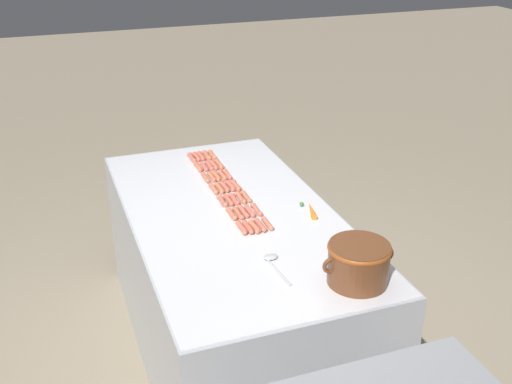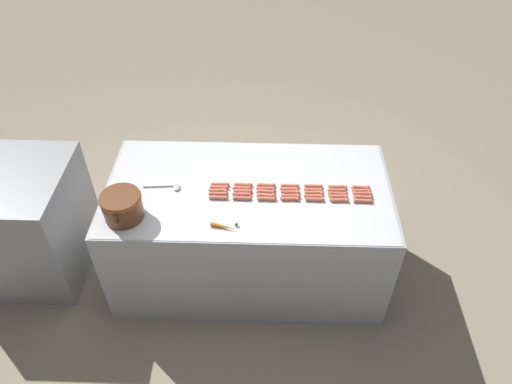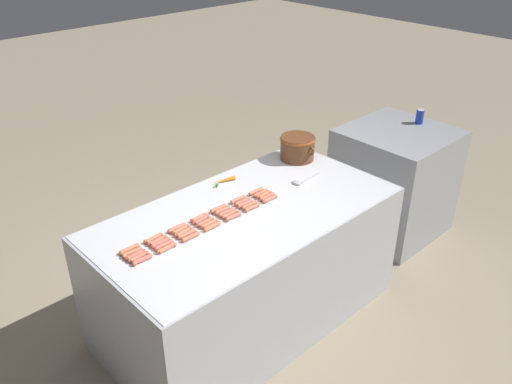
% 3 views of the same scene
% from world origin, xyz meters
% --- Properties ---
extents(ground_plane, '(20.00, 20.00, 0.00)m').
position_xyz_m(ground_plane, '(0.00, 0.00, 0.00)').
color(ground_plane, gray).
extents(griddle_counter, '(1.05, 2.03, 0.90)m').
position_xyz_m(griddle_counter, '(0.00, 0.00, 0.45)').
color(griddle_counter, '#ADAFB5').
rests_on(griddle_counter, ground_plane).
extents(hot_dog_0, '(0.03, 0.13, 0.03)m').
position_xyz_m(hot_dog_0, '(-0.13, -0.79, 0.91)').
color(hot_dog_0, '#D36F4D').
rests_on(hot_dog_0, griddle_counter).
extents(hot_dog_1, '(0.03, 0.13, 0.03)m').
position_xyz_m(hot_dog_1, '(-0.12, -0.63, 0.91)').
color(hot_dog_1, '#D2724C').
rests_on(hot_dog_1, griddle_counter).
extents(hot_dog_2, '(0.03, 0.13, 0.03)m').
position_xyz_m(hot_dog_2, '(-0.12, -0.46, 0.91)').
color(hot_dog_2, '#D46B54').
rests_on(hot_dog_2, griddle_counter).
extents(hot_dog_3, '(0.03, 0.13, 0.03)m').
position_xyz_m(hot_dog_3, '(-0.12, -0.29, 0.91)').
color(hot_dog_3, '#D86A4E').
rests_on(hot_dog_3, griddle_counter).
extents(hot_dog_4, '(0.03, 0.13, 0.03)m').
position_xyz_m(hot_dog_4, '(-0.13, -0.13, 0.91)').
color(hot_dog_4, '#CA714F').
rests_on(hot_dog_4, griddle_counter).
extents(hot_dog_5, '(0.03, 0.13, 0.03)m').
position_xyz_m(hot_dog_5, '(-0.13, 0.04, 0.91)').
color(hot_dog_5, '#CA6E53').
rests_on(hot_dog_5, griddle_counter).
extents(hot_dog_6, '(0.03, 0.13, 0.03)m').
position_xyz_m(hot_dog_6, '(-0.13, 0.20, 0.91)').
color(hot_dog_6, '#CD7154').
rests_on(hot_dog_6, griddle_counter).
extents(hot_dog_7, '(0.03, 0.13, 0.03)m').
position_xyz_m(hot_dog_7, '(-0.09, -0.80, 0.91)').
color(hot_dog_7, '#CC714E').
rests_on(hot_dog_7, griddle_counter).
extents(hot_dog_8, '(0.03, 0.13, 0.03)m').
position_xyz_m(hot_dog_8, '(-0.09, -0.62, 0.91)').
color(hot_dog_8, '#D16953').
rests_on(hot_dog_8, griddle_counter).
extents(hot_dog_9, '(0.03, 0.13, 0.03)m').
position_xyz_m(hot_dog_9, '(-0.09, -0.45, 0.91)').
color(hot_dog_9, '#D06F4E').
rests_on(hot_dog_9, griddle_counter).
extents(hot_dog_10, '(0.04, 0.13, 0.03)m').
position_xyz_m(hot_dog_10, '(-0.09, -0.30, 0.91)').
color(hot_dog_10, '#D16654').
rests_on(hot_dog_10, griddle_counter).
extents(hot_dog_11, '(0.04, 0.13, 0.03)m').
position_xyz_m(hot_dog_11, '(-0.09, -0.13, 0.91)').
color(hot_dog_11, '#CC7153').
rests_on(hot_dog_11, griddle_counter).
extents(hot_dog_12, '(0.03, 0.13, 0.03)m').
position_xyz_m(hot_dog_12, '(-0.09, 0.04, 0.91)').
color(hot_dog_12, '#D56752').
rests_on(hot_dog_12, griddle_counter).
extents(hot_dog_13, '(0.03, 0.13, 0.03)m').
position_xyz_m(hot_dog_13, '(-0.09, 0.21, 0.91)').
color(hot_dog_13, '#C9644F').
rests_on(hot_dog_13, griddle_counter).
extents(hot_dog_14, '(0.03, 0.13, 0.03)m').
position_xyz_m(hot_dog_14, '(-0.05, -0.79, 0.91)').
color(hot_dog_14, '#D6644F').
rests_on(hot_dog_14, griddle_counter).
extents(hot_dog_15, '(0.03, 0.13, 0.03)m').
position_xyz_m(hot_dog_15, '(-0.06, -0.62, 0.91)').
color(hot_dog_15, '#CD6651').
rests_on(hot_dog_15, griddle_counter).
extents(hot_dog_16, '(0.03, 0.13, 0.03)m').
position_xyz_m(hot_dog_16, '(-0.06, -0.46, 0.91)').
color(hot_dog_16, '#CA714E').
rests_on(hot_dog_16, griddle_counter).
extents(hot_dog_17, '(0.03, 0.13, 0.03)m').
position_xyz_m(hot_dog_17, '(-0.06, -0.30, 0.91)').
color(hot_dog_17, '#CA674E').
rests_on(hot_dog_17, griddle_counter).
extents(hot_dog_18, '(0.03, 0.13, 0.03)m').
position_xyz_m(hot_dog_18, '(-0.05, -0.12, 0.91)').
color(hot_dog_18, '#D66754').
rests_on(hot_dog_18, griddle_counter).
extents(hot_dog_19, '(0.03, 0.13, 0.03)m').
position_xyz_m(hot_dog_19, '(-0.06, 0.03, 0.91)').
color(hot_dog_19, '#CB6955').
rests_on(hot_dog_19, griddle_counter).
extents(hot_dog_20, '(0.04, 0.13, 0.03)m').
position_xyz_m(hot_dog_20, '(-0.05, 0.21, 0.91)').
color(hot_dog_20, '#D0724F').
rests_on(hot_dog_20, griddle_counter).
extents(hot_dog_21, '(0.03, 0.13, 0.03)m').
position_xyz_m(hot_dog_21, '(-0.02, -0.79, 0.91)').
color(hot_dog_21, '#C9694D').
rests_on(hot_dog_21, griddle_counter).
extents(hot_dog_22, '(0.03, 0.13, 0.03)m').
position_xyz_m(hot_dog_22, '(-0.02, -0.62, 0.91)').
color(hot_dog_22, '#D76856').
rests_on(hot_dog_22, griddle_counter).
extents(hot_dog_23, '(0.03, 0.13, 0.03)m').
position_xyz_m(hot_dog_23, '(-0.02, -0.46, 0.91)').
color(hot_dog_23, '#D06F52').
rests_on(hot_dog_23, griddle_counter).
extents(hot_dog_24, '(0.03, 0.13, 0.03)m').
position_xyz_m(hot_dog_24, '(-0.02, -0.29, 0.91)').
color(hot_dog_24, '#D8724D').
rests_on(hot_dog_24, griddle_counter).
extents(hot_dog_25, '(0.03, 0.13, 0.03)m').
position_xyz_m(hot_dog_25, '(-0.02, -0.12, 0.91)').
color(hot_dog_25, '#D36A4C').
rests_on(hot_dog_25, griddle_counter).
extents(hot_dog_26, '(0.03, 0.13, 0.03)m').
position_xyz_m(hot_dog_26, '(-0.02, 0.04, 0.91)').
color(hot_dog_26, '#CC6C4C').
rests_on(hot_dog_26, griddle_counter).
extents(hot_dog_27, '(0.03, 0.13, 0.03)m').
position_xyz_m(hot_dog_27, '(-0.02, 0.20, 0.91)').
color(hot_dog_27, '#D5644F').
rests_on(hot_dog_27, griddle_counter).
extents(hot_dog_28, '(0.03, 0.13, 0.03)m').
position_xyz_m(hot_dog_28, '(0.01, -0.79, 0.91)').
color(hot_dog_28, '#D26555').
rests_on(hot_dog_28, griddle_counter).
extents(hot_dog_29, '(0.03, 0.13, 0.03)m').
position_xyz_m(hot_dog_29, '(0.01, -0.63, 0.91)').
color(hot_dog_29, '#CC6E4E').
rests_on(hot_dog_29, griddle_counter).
extents(hot_dog_30, '(0.03, 0.13, 0.03)m').
position_xyz_m(hot_dog_30, '(0.01, -0.46, 0.91)').
color(hot_dog_30, '#CC6B4D').
rests_on(hot_dog_30, griddle_counter).
extents(hot_dog_31, '(0.03, 0.13, 0.03)m').
position_xyz_m(hot_dog_31, '(0.01, -0.29, 0.91)').
color(hot_dog_31, '#CD6F4F').
rests_on(hot_dog_31, griddle_counter).
extents(hot_dog_32, '(0.04, 0.13, 0.03)m').
position_xyz_m(hot_dog_32, '(0.01, -0.13, 0.91)').
color(hot_dog_32, '#CA6A54').
rests_on(hot_dog_32, griddle_counter).
extents(hot_dog_33, '(0.03, 0.13, 0.03)m').
position_xyz_m(hot_dog_33, '(0.01, 0.04, 0.91)').
color(hot_dog_33, '#CD6D50').
rests_on(hot_dog_33, griddle_counter).
extents(hot_dog_34, '(0.03, 0.13, 0.03)m').
position_xyz_m(hot_dog_34, '(0.01, 0.20, 0.91)').
color(hot_dog_34, '#CA6A52').
rests_on(hot_dog_34, griddle_counter).
extents(bean_pot, '(0.34, 0.27, 0.18)m').
position_xyz_m(bean_pot, '(-0.31, 0.81, 1.00)').
color(bean_pot, brown).
rests_on(bean_pot, griddle_counter).
extents(serving_spoon, '(0.07, 0.27, 0.02)m').
position_xyz_m(serving_spoon, '(-0.02, 0.55, 0.90)').
color(serving_spoon, '#B7B7BC').
rests_on(serving_spoon, griddle_counter).
extents(carrot, '(0.07, 0.18, 0.03)m').
position_xyz_m(carrot, '(-0.40, 0.14, 0.91)').
color(carrot, orange).
rests_on(carrot, griddle_counter).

